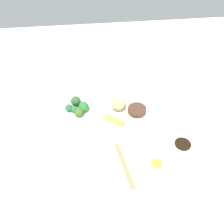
# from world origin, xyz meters

# --- Properties ---
(tabletop) EXTENTS (2.20, 2.20, 0.02)m
(tabletop) POSITION_xyz_m (0.00, 0.00, 0.01)
(tabletop) COLOR white
(tabletop) RESTS_ON ground
(main_plate) EXTENTS (0.27, 0.27, 0.02)m
(main_plate) POSITION_xyz_m (0.03, -0.03, 0.03)
(main_plate) COLOR white
(main_plate) RESTS_ON tabletop
(rice_scoop) EXTENTS (0.08, 0.08, 0.08)m
(rice_scoop) POSITION_xyz_m (0.06, -0.09, 0.08)
(rice_scoop) COLOR tan
(rice_scoop) RESTS_ON main_plate
(spring_roll) EXTENTS (0.10, 0.09, 0.03)m
(spring_roll) POSITION_xyz_m (0.09, 0.00, 0.05)
(spring_roll) COLOR gold
(spring_roll) RESTS_ON main_plate
(crab_rangoon_wonton) EXTENTS (0.07, 0.08, 0.01)m
(crab_rangoon_wonton) POSITION_xyz_m (-0.00, 0.04, 0.04)
(crab_rangoon_wonton) COLOR beige
(crab_rangoon_wonton) RESTS_ON main_plate
(stir_fry_heap) EXTENTS (0.10, 0.10, 0.02)m
(stir_fry_heap) POSITION_xyz_m (-0.04, -0.06, 0.05)
(stir_fry_heap) COLOR #482C1F
(stir_fry_heap) RESTS_ON main_plate
(broccoli_plate) EXTENTS (0.21, 0.21, 0.01)m
(broccoli_plate) POSITION_xyz_m (0.27, -0.11, 0.03)
(broccoli_plate) COLOR white
(broccoli_plate) RESTS_ON tabletop
(broccoli_floret_0) EXTENTS (0.04, 0.04, 0.04)m
(broccoli_floret_0) POSITION_xyz_m (0.31, -0.11, 0.05)
(broccoli_floret_0) COLOR #225F31
(broccoli_floret_0) RESTS_ON broccoli_plate
(broccoli_floret_1) EXTENTS (0.06, 0.06, 0.06)m
(broccoli_floret_1) POSITION_xyz_m (0.24, -0.10, 0.06)
(broccoli_floret_1) COLOR #256E2C
(broccoli_floret_1) RESTS_ON broccoli_plate
(broccoli_floret_2) EXTENTS (0.05, 0.05, 0.05)m
(broccoli_floret_2) POSITION_xyz_m (0.28, -0.15, 0.06)
(broccoli_floret_2) COLOR #265824
(broccoli_floret_2) RESTS_ON broccoli_plate
(broccoli_floret_4) EXTENTS (0.05, 0.05, 0.05)m
(broccoli_floret_4) POSITION_xyz_m (0.26, -0.07, 0.06)
(broccoli_floret_4) COLOR #3C6025
(broccoli_floret_4) RESTS_ON broccoli_plate
(broccoli_floret_5) EXTENTS (0.04, 0.04, 0.04)m
(broccoli_floret_5) POSITION_xyz_m (0.29, -0.10, 0.05)
(broccoli_floret_5) COLOR #246636
(broccoli_floret_5) RESTS_ON broccoli_plate
(soy_sauce_bowl) EXTENTS (0.09, 0.09, 0.04)m
(soy_sauce_bowl) POSITION_xyz_m (-0.20, 0.18, 0.04)
(soy_sauce_bowl) COLOR white
(soy_sauce_bowl) RESTS_ON tabletop
(soy_sauce_bowl_liquid) EXTENTS (0.07, 0.07, 0.00)m
(soy_sauce_bowl_liquid) POSITION_xyz_m (-0.20, 0.18, 0.06)
(soy_sauce_bowl_liquid) COLOR black
(soy_sauce_bowl_liquid) RESTS_ON soy_sauce_bowl
(sauce_ramekin_hot_mustard) EXTENTS (0.06, 0.06, 0.03)m
(sauce_ramekin_hot_mustard) POSITION_xyz_m (-0.06, 0.26, 0.03)
(sauce_ramekin_hot_mustard) COLOR white
(sauce_ramekin_hot_mustard) RESTS_ON tabletop
(sauce_ramekin_hot_mustard_liquid) EXTENTS (0.05, 0.05, 0.00)m
(sauce_ramekin_hot_mustard_liquid) POSITION_xyz_m (-0.06, 0.26, 0.05)
(sauce_ramekin_hot_mustard_liquid) COLOR yellow
(sauce_ramekin_hot_mustard_liquid) RESTS_ON sauce_ramekin_hot_mustard
(chopsticks_pair) EXTENTS (0.06, 0.23, 0.01)m
(chopsticks_pair) POSITION_xyz_m (0.07, 0.24, 0.02)
(chopsticks_pair) COLOR #9B784A
(chopsticks_pair) RESTS_ON tabletop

